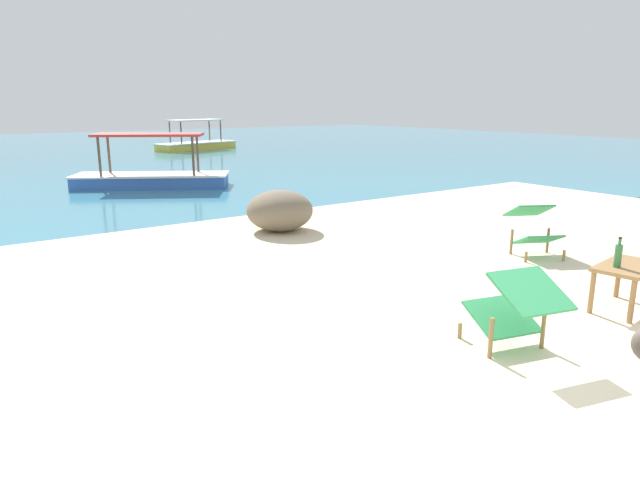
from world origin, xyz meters
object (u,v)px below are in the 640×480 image
at_px(bottle, 618,255).
at_px(deck_chair_near, 515,306).
at_px(boat_blue, 151,176).
at_px(low_bench_table, 627,272).
at_px(deck_chair_far, 533,226).
at_px(boat_yellow, 196,143).

xyz_separation_m(bottle, deck_chair_near, (-1.53, 0.00, -0.19)).
bearing_deg(boat_blue, bottle, 124.98).
height_order(low_bench_table, deck_chair_near, deck_chair_near).
bearing_deg(bottle, boat_blue, 94.25).
bearing_deg(low_bench_table, deck_chair_near, 170.79).
distance_m(deck_chair_far, boat_blue, 9.41).
distance_m(bottle, boat_blue, 10.98).
distance_m(boat_yellow, boat_blue, 11.32).
distance_m(deck_chair_near, deck_chair_far, 3.27).
bearing_deg(bottle, low_bench_table, -7.34).
distance_m(deck_chair_far, boat_yellow, 19.44).
bearing_deg(boat_yellow, deck_chair_far, 64.22).
height_order(deck_chair_near, boat_yellow, boat_yellow).
bearing_deg(deck_chair_far, bottle, -7.64).
bearing_deg(deck_chair_far, low_bench_table, -3.49).
bearing_deg(deck_chair_near, boat_blue, 10.47).
height_order(low_bench_table, boat_yellow, boat_yellow).
distance_m(bottle, boat_yellow, 21.41).
bearing_deg(bottle, boat_yellow, 77.69).
xyz_separation_m(deck_chair_far, boat_blue, (-2.04, 9.19, -0.13)).
height_order(deck_chair_far, boat_blue, boat_blue).
height_order(bottle, boat_blue, boat_blue).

